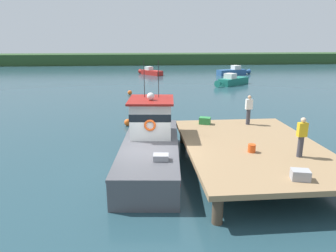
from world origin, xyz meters
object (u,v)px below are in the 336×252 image
(crate_stack_near_edge, at_px, (300,175))
(moored_boat_near_channel, at_px, (234,72))
(mooring_buoy_inshore, at_px, (128,122))
(bait_bucket, at_px, (252,148))
(deckhand_further_back, at_px, (302,136))
(moored_boat_off_the_point, at_px, (232,81))
(main_fishing_boat, at_px, (151,142))
(mooring_buoy_channel_marker, at_px, (130,93))
(crate_single_by_cleat, at_px, (205,121))
(deckhand_by_the_boat, at_px, (249,109))
(moored_boat_outer_mooring, at_px, (150,72))

(crate_stack_near_edge, relative_size, moored_boat_near_channel, 0.10)
(mooring_buoy_inshore, bearing_deg, bait_bucket, -58.05)
(deckhand_further_back, relative_size, mooring_buoy_inshore, 3.43)
(deckhand_further_back, xyz_separation_m, moored_boat_off_the_point, (5.47, 28.08, -1.54))
(main_fishing_boat, relative_size, mooring_buoy_channel_marker, 21.15)
(crate_stack_near_edge, distance_m, deckhand_further_back, 2.37)
(crate_single_by_cleat, distance_m, bait_bucket, 4.69)
(crate_stack_near_edge, distance_m, mooring_buoy_inshore, 13.22)
(bait_bucket, bearing_deg, deckhand_by_the_boat, 73.00)
(deckhand_further_back, bearing_deg, moored_boat_off_the_point, 78.98)
(moored_boat_near_channel, xyz_separation_m, moored_boat_outer_mooring, (-13.74, 1.41, -0.08))
(main_fishing_boat, xyz_separation_m, moored_boat_outer_mooring, (1.24, 37.98, -0.55))
(bait_bucket, relative_size, moored_boat_outer_mooring, 0.07)
(moored_boat_off_the_point, distance_m, mooring_buoy_inshore, 22.48)
(crate_stack_near_edge, height_order, moored_boat_off_the_point, crate_stack_near_edge)
(moored_boat_off_the_point, height_order, mooring_buoy_channel_marker, moored_boat_off_the_point)
(moored_boat_near_channel, relative_size, mooring_buoy_inshore, 12.90)
(moored_boat_near_channel, bearing_deg, crate_single_by_cleat, -109.17)
(main_fishing_boat, bearing_deg, deckhand_by_the_boat, 21.04)
(bait_bucket, relative_size, mooring_buoy_inshore, 0.72)
(bait_bucket, height_order, deckhand_by_the_boat, deckhand_by_the_boat)
(bait_bucket, relative_size, moored_boat_near_channel, 0.06)
(crate_single_by_cleat, height_order, deckhand_further_back, deckhand_further_back)
(mooring_buoy_channel_marker, bearing_deg, deckhand_further_back, -71.15)
(bait_bucket, bearing_deg, crate_stack_near_edge, -75.25)
(main_fishing_boat, bearing_deg, crate_single_by_cleat, 37.68)
(main_fishing_boat, bearing_deg, deckhand_further_back, -25.97)
(crate_single_by_cleat, height_order, moored_boat_outer_mooring, crate_single_by_cleat)
(crate_single_by_cleat, relative_size, deckhand_further_back, 0.37)
(bait_bucket, distance_m, deckhand_by_the_boat, 4.53)
(bait_bucket, height_order, deckhand_further_back, deckhand_further_back)
(crate_single_by_cleat, xyz_separation_m, bait_bucket, (1.06, -4.57, -0.02))
(bait_bucket, distance_m, mooring_buoy_inshore, 10.52)
(crate_single_by_cleat, bearing_deg, mooring_buoy_inshore, 136.15)
(main_fishing_boat, xyz_separation_m, moored_boat_off_the_point, (11.36, 25.21, -0.48))
(bait_bucket, height_order, mooring_buoy_channel_marker, bait_bucket)
(bait_bucket, height_order, moored_boat_off_the_point, bait_bucket)
(deckhand_further_back, height_order, mooring_buoy_inshore, deckhand_further_back)
(moored_boat_off_the_point, bearing_deg, crate_stack_near_edge, -102.16)
(deckhand_by_the_boat, relative_size, moored_boat_outer_mooring, 0.35)
(moored_boat_outer_mooring, relative_size, mooring_buoy_channel_marker, 9.97)
(mooring_buoy_channel_marker, bearing_deg, deckhand_by_the_boat, -67.39)
(main_fishing_boat, xyz_separation_m, deckhand_by_the_boat, (5.46, 2.10, 1.05))
(mooring_buoy_channel_marker, bearing_deg, moored_boat_near_channel, 46.60)
(moored_boat_near_channel, bearing_deg, moored_boat_off_the_point, -107.68)
(deckhand_further_back, xyz_separation_m, mooring_buoy_channel_marker, (-7.48, 21.92, -1.82))
(deckhand_further_back, bearing_deg, moored_boat_outer_mooring, 96.49)
(bait_bucket, bearing_deg, moored_boat_off_the_point, 75.27)
(crate_single_by_cleat, distance_m, moored_boat_off_the_point, 24.29)
(crate_single_by_cleat, relative_size, mooring_buoy_inshore, 1.26)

